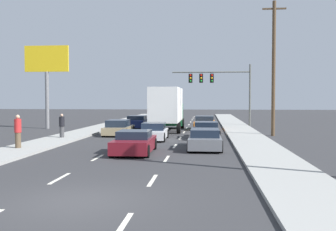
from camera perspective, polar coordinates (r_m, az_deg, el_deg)
The scene contains 17 objects.
ground_plane at distance 35.87m, azimuth -0.20°, elevation -2.17°, with size 140.00×140.00×0.00m, color #333335.
sidewalk_right at distance 30.86m, azimuth 11.19°, elevation -2.83°, with size 2.73×80.00×0.14m, color #9E9E99.
sidewalk_left at distance 32.35m, azimuth -12.85°, elevation -2.61°, with size 2.73×80.00×0.14m, color #9E9E99.
lane_markings at distance 33.92m, azimuth -0.53°, elevation -2.43°, with size 3.54×62.00×0.01m.
car_navy at distance 38.89m, azimuth -4.53°, elevation -0.97°, with size 2.00×4.43×1.22m.
car_tan at distance 31.24m, azimuth -7.22°, elevation -1.83°, with size 1.97×4.25×1.23m.
box_truck at distance 34.67m, azimuth -0.09°, elevation 1.25°, with size 2.61×8.83×3.83m.
car_white at distance 27.57m, azimuth -2.10°, elevation -2.40°, with size 1.91×4.10×1.21m.
car_maroon at distance 20.89m, azimuth -4.91°, elevation -3.96°, with size 2.06×4.31×1.20m.
car_orange at distance 36.77m, azimuth 5.35°, elevation -1.15°, with size 2.02×4.20×1.29m.
car_black at distance 28.85m, azimuth 5.56°, elevation -2.21°, with size 2.02×4.38×1.22m.
car_gray at distance 22.65m, azimuth 5.41°, elevation -3.49°, with size 1.92×4.51×1.17m.
traffic_signal_mast at distance 42.02m, azimuth 6.68°, elevation 4.98°, with size 8.34×0.69×6.53m.
utility_pole_mid at distance 31.48m, azimuth 15.14°, elevation 6.84°, with size 1.80×0.28×10.40m.
roadside_billboard at distance 39.68m, azimuth -17.26°, elevation 6.49°, with size 4.33×0.36×8.00m.
pedestrian_near_corner at distance 28.82m, azimuth -15.22°, elevation -1.44°, with size 0.38×0.38×1.68m.
pedestrian_mid_block at distance 23.43m, azimuth -21.04°, elevation -2.15°, with size 0.38×0.38×1.86m.
Camera 1 is at (3.57, -10.58, 2.89)m, focal length 41.82 mm.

